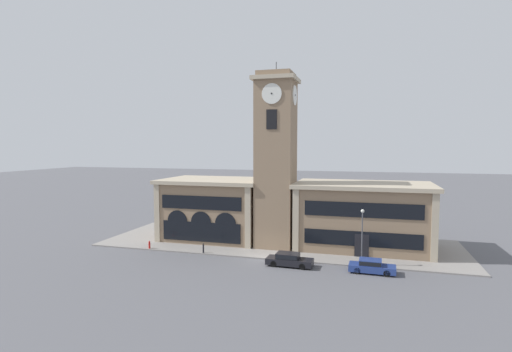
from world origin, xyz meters
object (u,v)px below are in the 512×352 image
object	(u,v)px
parked_car_near	(289,259)
bollard	(203,248)
parked_car_mid	(371,266)
fire_hydrant	(149,245)
street_lamp	(362,228)

from	to	relation	value
parked_car_near	bollard	bearing A→B (deg)	172.21
parked_car_mid	bollard	bearing A→B (deg)	176.52
parked_car_near	parked_car_mid	bearing A→B (deg)	2.04
bollard	fire_hydrant	bearing A→B (deg)	179.38
street_lamp	fire_hydrant	bearing A→B (deg)	-179.94
street_lamp	fire_hydrant	xyz separation A→B (m)	(-23.88, -0.03, -3.29)
parked_car_near	street_lamp	size ratio (longest dim) A/B	0.84
parked_car_near	bollard	size ratio (longest dim) A/B	4.44
bollard	fire_hydrant	distance (m)	6.81
parked_car_near	bollard	distance (m)	10.19
bollard	parked_car_near	bearing A→B (deg)	-9.84
street_lamp	fire_hydrant	size ratio (longest dim) A/B	6.48
parked_car_mid	fire_hydrant	size ratio (longest dim) A/B	5.01
parked_car_mid	street_lamp	xyz separation A→B (m)	(-0.94, 1.84, 3.18)
parked_car_near	parked_car_mid	size ratio (longest dim) A/B	1.08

